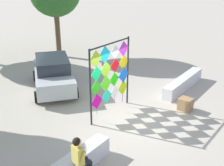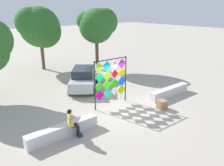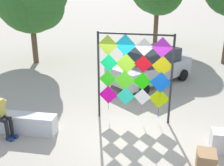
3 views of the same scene
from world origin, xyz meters
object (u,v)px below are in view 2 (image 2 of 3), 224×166
seated_vendor (72,121)px  cardboard_box_small (162,104)px  parked_car (84,78)px  tree_palm_like (40,27)px  kite_display_rack (111,79)px  tree_far_right (98,25)px

seated_vendor → cardboard_box_small: seated_vendor is taller
parked_car → cardboard_box_small: (1.59, -5.93, -0.50)m
seated_vendor → tree_palm_like: tree_palm_like is taller
cardboard_box_small → tree_palm_like: (-1.62, 13.00, 3.68)m
parked_car → tree_palm_like: bearing=90.2°
kite_display_rack → tree_palm_like: bearing=88.0°
tree_far_right → tree_palm_like: (-4.06, 3.38, -0.26)m
seated_vendor → cardboard_box_small: size_ratio=2.76×
tree_palm_like → tree_far_right: bearing=-39.7°
tree_far_right → tree_palm_like: 5.29m
seated_vendor → parked_car: size_ratio=0.35×
tree_palm_like → parked_car: bearing=-89.8°
seated_vendor → parked_car: 6.70m
seated_vendor → kite_display_rack: bearing=25.2°
parked_car → cardboard_box_small: 6.16m
cardboard_box_small → tree_far_right: bearing=75.8°
cardboard_box_small → tree_far_right: size_ratio=0.09×
cardboard_box_small → tree_far_right: 10.68m
kite_display_rack → seated_vendor: (-3.63, -1.71, -0.85)m
parked_car → tree_far_right: bearing=42.5°
cardboard_box_small → tree_far_right: tree_far_right is taller
seated_vendor → tree_palm_like: size_ratio=0.25×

